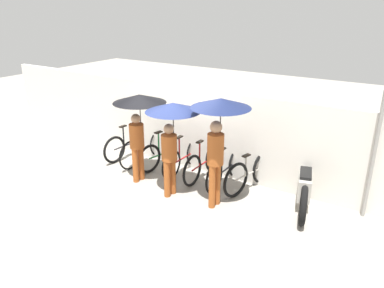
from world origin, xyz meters
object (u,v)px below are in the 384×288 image
(parked_bicycle_1, at_px, (145,148))
(parked_bicycle_4, at_px, (203,163))
(parked_bicycle_0, at_px, (129,144))
(parked_bicycle_2, at_px, (164,152))
(parked_bicycle_3, at_px, (184,157))
(motorcycle, at_px, (304,186))
(parked_bicycle_6, at_px, (250,173))
(pedestrian_leading, at_px, (139,111))
(parked_bicycle_5, at_px, (226,169))
(pedestrian_center, at_px, (172,121))
(pedestrian_trailing, at_px, (219,120))

(parked_bicycle_1, xyz_separation_m, parked_bicycle_4, (1.71, -0.01, -0.01))
(parked_bicycle_0, xyz_separation_m, parked_bicycle_2, (1.14, -0.01, 0.00))
(parked_bicycle_3, relative_size, motorcycle, 0.81)
(parked_bicycle_1, relative_size, motorcycle, 0.86)
(parked_bicycle_6, height_order, motorcycle, parked_bicycle_6)
(parked_bicycle_2, relative_size, pedestrian_leading, 0.83)
(parked_bicycle_0, height_order, parked_bicycle_3, parked_bicycle_3)
(pedestrian_leading, xyz_separation_m, motorcycle, (3.47, 0.80, -1.20))
(parked_bicycle_0, bearing_deg, parked_bicycle_1, -88.41)
(parked_bicycle_3, bearing_deg, pedestrian_leading, 145.92)
(parked_bicycle_1, height_order, pedestrian_leading, pedestrian_leading)
(parked_bicycle_1, bearing_deg, motorcycle, -87.44)
(motorcycle, bearing_deg, pedestrian_leading, 87.30)
(parked_bicycle_4, relative_size, parked_bicycle_5, 0.98)
(parked_bicycle_4, bearing_deg, parked_bicycle_1, 89.66)
(parked_bicycle_2, bearing_deg, parked_bicycle_0, 99.24)
(parked_bicycle_4, bearing_deg, parked_bicycle_5, -89.49)
(parked_bicycle_3, distance_m, pedestrian_center, 1.65)
(parked_bicycle_2, bearing_deg, motorcycle, -80.66)
(motorcycle, bearing_deg, parked_bicycle_0, 73.65)
(pedestrian_leading, bearing_deg, parked_bicycle_0, 148.02)
(parked_bicycle_1, distance_m, parked_bicycle_2, 0.57)
(parked_bicycle_0, distance_m, pedestrian_trailing, 3.54)
(parked_bicycle_3, height_order, pedestrian_leading, pedestrian_leading)
(pedestrian_leading, relative_size, pedestrian_trailing, 0.91)
(parked_bicycle_3, bearing_deg, parked_bicycle_2, 91.58)
(parked_bicycle_3, distance_m, pedestrian_trailing, 2.17)
(parked_bicycle_2, xyz_separation_m, parked_bicycle_3, (0.57, 0.01, 0.01))
(parked_bicycle_5, relative_size, motorcycle, 0.81)
(parked_bicycle_6, bearing_deg, parked_bicycle_0, 103.25)
(parked_bicycle_2, distance_m, parked_bicycle_4, 1.14)
(parked_bicycle_4, distance_m, parked_bicycle_6, 1.14)
(parked_bicycle_6, bearing_deg, pedestrian_center, 141.85)
(pedestrian_trailing, bearing_deg, parked_bicycle_5, 112.72)
(parked_bicycle_0, relative_size, pedestrian_trailing, 0.79)
(parked_bicycle_2, bearing_deg, parked_bicycle_3, -78.86)
(parked_bicycle_5, height_order, pedestrian_trailing, pedestrian_trailing)
(parked_bicycle_1, height_order, parked_bicycle_3, parked_bicycle_3)
(parked_bicycle_2, height_order, parked_bicycle_4, parked_bicycle_4)
(parked_bicycle_3, xyz_separation_m, pedestrian_center, (0.42, -1.03, 1.22))
(parked_bicycle_3, xyz_separation_m, parked_bicycle_5, (1.14, -0.04, -0.02))
(parked_bicycle_6, relative_size, pedestrian_leading, 0.86)
(pedestrian_trailing, bearing_deg, parked_bicycle_1, 166.20)
(parked_bicycle_6, bearing_deg, parked_bicycle_2, 103.65)
(parked_bicycle_4, bearing_deg, pedestrian_leading, 124.97)
(parked_bicycle_3, height_order, parked_bicycle_4, same)
(parked_bicycle_3, height_order, motorcycle, parked_bicycle_3)
(parked_bicycle_2, bearing_deg, pedestrian_trailing, -104.50)
(parked_bicycle_3, bearing_deg, parked_bicycle_1, 92.11)
(parked_bicycle_3, xyz_separation_m, pedestrian_leading, (-0.58, -0.85, 1.24))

